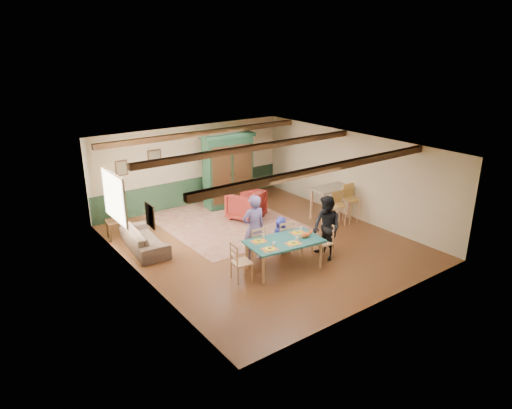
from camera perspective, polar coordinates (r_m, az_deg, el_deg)
floor at (r=12.80m, az=0.78°, el=-4.68°), size 8.00×8.00×0.00m
wall_back at (r=15.56m, az=-8.11°, el=4.82°), size 7.00×0.02×2.70m
wall_left at (r=10.70m, az=-14.37°, el=-2.48°), size 0.02×8.00×2.70m
wall_right at (r=14.59m, az=11.89°, el=3.61°), size 0.02×8.00×2.70m
ceiling at (r=11.95m, az=0.84°, el=7.21°), size 7.00×8.00×0.02m
wainscot_back at (r=15.79m, az=-7.92°, el=1.65°), size 6.95×0.03×0.90m
ceiling_beam_front at (r=10.28m, az=8.59°, el=4.43°), size 6.95×0.16×0.16m
ceiling_beam_mid at (r=12.28m, az=-0.29°, el=7.12°), size 6.95×0.16×0.16m
ceiling_beam_back at (r=14.43m, az=-6.43°, el=8.87°), size 6.95×0.16×0.16m
window_left at (r=12.16m, az=-17.38°, el=0.90°), size 0.06×1.60×1.30m
picture_left_wall at (r=10.05m, az=-13.09°, el=-1.38°), size 0.04×0.42×0.52m
picture_back_a at (r=14.88m, az=-12.56°, el=5.66°), size 0.45×0.04×0.55m
picture_back_b at (r=14.52m, az=-16.47°, el=4.38°), size 0.38×0.04×0.48m
dining_table at (r=11.19m, az=3.50°, el=-6.30°), size 1.93×1.23×0.76m
dining_chair_far_left at (r=11.53m, az=-0.11°, el=-4.90°), size 0.48×0.49×0.96m
dining_chair_far_right at (r=11.91m, az=3.30°, el=-4.12°), size 0.48×0.49×0.96m
dining_chair_end_left at (r=10.64m, az=-1.83°, el=-7.13°), size 0.49×0.48×0.96m
dining_chair_end_right at (r=11.76m, az=8.32°, el=-4.62°), size 0.49×0.48×0.96m
person_man at (r=11.44m, az=-0.31°, el=-2.97°), size 0.68×0.49×1.74m
person_woman at (r=11.68m, az=8.80°, el=-2.94°), size 0.73×0.88×1.66m
person_child at (r=11.96m, az=3.10°, el=-3.86°), size 0.53×0.38×1.01m
cat at (r=11.21m, az=6.23°, el=-3.72°), size 0.38×0.19×0.18m
place_setting_near_left at (r=10.55m, az=1.71°, el=-5.34°), size 0.44×0.35×0.11m
place_setting_near_center at (r=10.87m, az=4.71°, el=-4.63°), size 0.44×0.35×0.11m
place_setting_far_left at (r=10.95m, az=0.38°, el=-4.37°), size 0.44×0.35×0.11m
place_setting_far_right at (r=11.49m, az=5.22°, el=-3.28°), size 0.44×0.35×0.11m
area_rug at (r=14.18m, az=-3.79°, el=-2.21°), size 3.68×4.35×0.01m
armoire at (r=15.26m, az=-3.53°, el=4.26°), size 1.82×0.88×2.48m
armchair at (r=14.31m, az=-1.27°, el=-0.03°), size 1.30×1.31×0.91m
sofa at (r=12.62m, az=-13.81°, el=-4.19°), size 0.96×2.07×0.59m
end_table at (r=13.49m, az=-17.14°, el=-3.00°), size 0.50×0.50×0.56m
table_lamp at (r=13.30m, az=-17.37°, el=-0.85°), size 0.32×0.32×0.52m
counter_table at (r=14.50m, az=9.29°, el=0.21°), size 1.28×0.79×1.03m
bar_stool_left at (r=13.95m, az=10.35°, el=-0.60°), size 0.42×0.45×1.05m
bar_stool_right at (r=14.28m, az=11.81°, el=0.09°), size 0.48×0.51×1.19m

